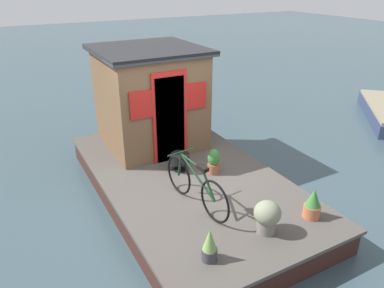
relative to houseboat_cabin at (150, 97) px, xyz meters
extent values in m
plane|color=#384C54|center=(-1.63, 0.00, -1.52)|extent=(60.00, 60.00, 0.00)
cube|color=#4C4742|center=(-1.63, 0.00, -1.08)|extent=(5.49, 3.05, 0.06)
cube|color=#381E19|center=(-1.63, 0.00, -1.32)|extent=(5.38, 2.99, 0.41)
cube|color=brown|center=(0.01, 0.00, -0.06)|extent=(1.89, 1.90, 1.98)
cube|color=#28282B|center=(0.01, 0.00, 0.98)|extent=(2.09, 2.10, 0.10)
cube|color=#19334C|center=(-0.95, 0.00, -0.20)|extent=(0.04, 0.60, 1.70)
cube|color=red|center=(-0.96, 0.00, -0.15)|extent=(0.03, 0.72, 1.80)
cube|color=red|center=(-0.95, -0.57, 0.20)|extent=(0.03, 0.44, 0.52)
cube|color=red|center=(-0.95, 0.57, 0.20)|extent=(0.03, 0.44, 0.52)
torus|color=black|center=(-2.13, 0.41, -0.71)|extent=(0.67, 0.11, 0.67)
torus|color=black|center=(-3.09, 0.30, -0.71)|extent=(0.67, 0.11, 0.67)
cylinder|color=black|center=(-2.65, 0.35, -0.50)|extent=(0.91, 0.14, 0.46)
cylinder|color=black|center=(-2.49, 0.37, -0.30)|extent=(0.58, 0.10, 0.06)
cylinder|color=black|center=(-2.94, 0.32, -0.51)|extent=(0.34, 0.07, 0.42)
cylinder|color=black|center=(-2.17, 0.41, -0.50)|extent=(0.12, 0.05, 0.44)
cube|color=black|center=(-2.78, 0.34, -0.29)|extent=(0.21, 0.12, 0.06)
cylinder|color=black|center=(-2.21, 0.41, -0.25)|extent=(0.08, 0.50, 0.02)
cylinder|color=slate|center=(-3.67, -0.21, -0.95)|extent=(0.28, 0.28, 0.20)
ellipsoid|color=gray|center=(-3.67, -0.21, -0.73)|extent=(0.39, 0.39, 0.35)
cylinder|color=#935138|center=(-1.83, -0.46, -0.95)|extent=(0.23, 0.23, 0.19)
ellipsoid|color=#387533|center=(-1.83, -0.46, -0.73)|extent=(0.22, 0.22, 0.34)
cylinder|color=#38383D|center=(-3.78, 0.81, -0.97)|extent=(0.21, 0.21, 0.17)
cone|color=#70934C|center=(-3.78, 0.81, -0.73)|extent=(0.19, 0.19, 0.31)
cylinder|color=#B2603D|center=(-3.73, -1.05, -0.95)|extent=(0.26, 0.26, 0.20)
cone|color=#387533|center=(-3.73, -1.05, -0.70)|extent=(0.23, 0.23, 0.29)
cylinder|color=black|center=(-1.44, 0.04, -0.79)|extent=(0.35, 0.35, 0.18)
cylinder|color=black|center=(-1.44, 0.04, -0.97)|extent=(0.04, 0.04, 0.17)
cylinder|color=black|center=(-1.44, 0.04, -1.04)|extent=(0.25, 0.25, 0.02)
camera|label=1|loc=(-6.94, 2.80, 2.33)|focal=34.34mm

